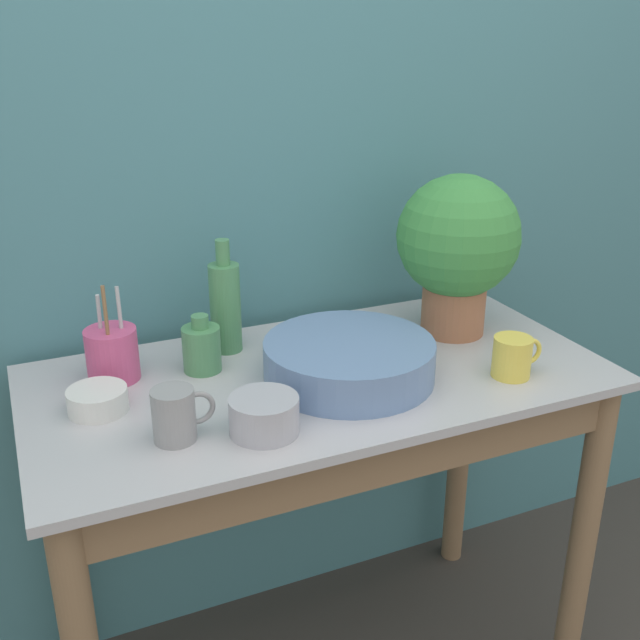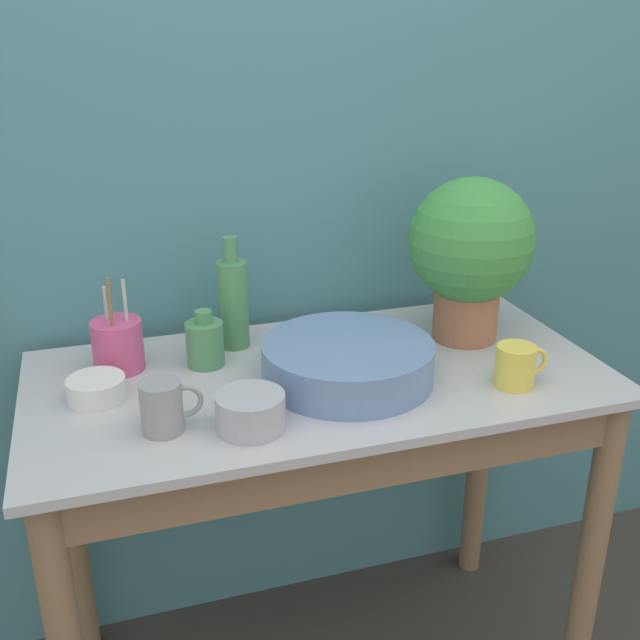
# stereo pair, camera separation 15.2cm
# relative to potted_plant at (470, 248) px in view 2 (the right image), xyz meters

# --- Properties ---
(wall_back) EXTENTS (6.00, 0.05, 2.40)m
(wall_back) POSITION_rel_potted_plant_xyz_m (-0.38, 0.28, 0.15)
(wall_back) COLOR teal
(wall_back) RESTS_ON ground_plane
(counter_table) EXTENTS (1.20, 0.60, 0.84)m
(counter_table) POSITION_rel_potted_plant_xyz_m (-0.38, -0.10, -0.40)
(counter_table) COLOR #846647
(counter_table) RESTS_ON ground_plane
(potted_plant) EXTENTS (0.28, 0.28, 0.37)m
(potted_plant) POSITION_rel_potted_plant_xyz_m (0.00, 0.00, 0.00)
(potted_plant) COLOR #A36647
(potted_plant) RESTS_ON counter_table
(bowl_wash_large) EXTENTS (0.35, 0.35, 0.08)m
(bowl_wash_large) POSITION_rel_potted_plant_xyz_m (-0.33, -0.13, -0.17)
(bowl_wash_large) COLOR #6684B2
(bowl_wash_large) RESTS_ON counter_table
(bottle_tall) EXTENTS (0.07, 0.07, 0.25)m
(bottle_tall) POSITION_rel_potted_plant_xyz_m (-0.52, 0.11, -0.11)
(bottle_tall) COLOR #4C8C59
(bottle_tall) RESTS_ON counter_table
(bottle_short) EXTENTS (0.08, 0.08, 0.12)m
(bottle_short) POSITION_rel_potted_plant_xyz_m (-0.60, 0.03, -0.16)
(bottle_short) COLOR #4C8C59
(bottle_short) RESTS_ON counter_table
(mug_grey) EXTENTS (0.11, 0.08, 0.10)m
(mug_grey) POSITION_rel_potted_plant_xyz_m (-0.71, -0.22, -0.17)
(mug_grey) COLOR gray
(mug_grey) RESTS_ON counter_table
(mug_yellow) EXTENTS (0.11, 0.08, 0.09)m
(mug_yellow) POSITION_rel_potted_plant_xyz_m (-0.02, -0.25, -0.17)
(mug_yellow) COLOR #E5CC4C
(mug_yellow) RESTS_ON counter_table
(bowl_small_enamel_white) EXTENTS (0.11, 0.11, 0.05)m
(bowl_small_enamel_white) POSITION_rel_potted_plant_xyz_m (-0.82, -0.06, -0.19)
(bowl_small_enamel_white) COLOR silver
(bowl_small_enamel_white) RESTS_ON counter_table
(bowl_small_steel) EXTENTS (0.13, 0.13, 0.07)m
(bowl_small_steel) POSITION_rel_potted_plant_xyz_m (-0.56, -0.26, -0.18)
(bowl_small_steel) COLOR #A8A8B2
(bowl_small_steel) RESTS_ON counter_table
(utensil_cup) EXTENTS (0.11, 0.11, 0.21)m
(utensil_cup) POSITION_rel_potted_plant_xyz_m (-0.77, 0.07, -0.16)
(utensil_cup) COLOR #CC4C7F
(utensil_cup) RESTS_ON counter_table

